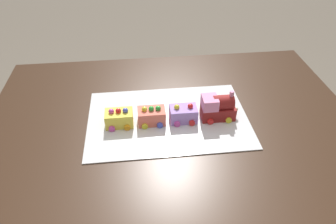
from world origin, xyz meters
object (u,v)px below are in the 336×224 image
(cake_car_hopper_lavender, at_px, (183,114))
(dining_table, at_px, (172,141))
(cake_car_flatbed_coral, at_px, (152,116))
(cake_car_gondola_lemon, at_px, (119,118))
(cake_locomotive, at_px, (218,107))

(cake_car_hopper_lavender, bearing_deg, dining_table, -10.45)
(dining_table, xyz_separation_m, cake_car_hopper_lavender, (-0.04, 0.01, 0.14))
(cake_car_flatbed_coral, relative_size, cake_car_gondola_lemon, 1.00)
(cake_car_flatbed_coral, bearing_deg, cake_locomotive, -180.00)
(cake_locomotive, bearing_deg, cake_car_flatbed_coral, 0.00)
(dining_table, xyz_separation_m, cake_car_gondola_lemon, (0.20, 0.01, 0.14))
(dining_table, height_order, cake_car_gondola_lemon, cake_car_gondola_lemon)
(dining_table, height_order, cake_locomotive, cake_locomotive)
(cake_car_hopper_lavender, bearing_deg, cake_locomotive, -180.00)
(cake_car_hopper_lavender, bearing_deg, cake_car_gondola_lemon, 0.00)
(cake_car_gondola_lemon, bearing_deg, cake_car_hopper_lavender, 180.00)
(cake_car_hopper_lavender, relative_size, cake_car_gondola_lemon, 1.00)
(cake_locomotive, distance_m, cake_car_gondola_lemon, 0.37)
(dining_table, distance_m, cake_locomotive, 0.23)
(dining_table, height_order, cake_car_hopper_lavender, cake_car_hopper_lavender)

